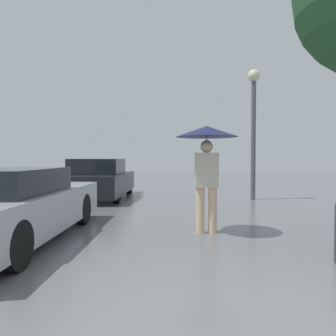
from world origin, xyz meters
TOP-DOWN VIEW (x-y plane):
  - pedestrian at (-0.05, 3.44)m, footprint 1.11×1.11m
  - parked_car_nearest at (-3.28, 2.74)m, footprint 1.72×4.51m
  - parked_car_farthest at (-3.19, 8.47)m, footprint 1.82×4.13m
  - street_lamp at (1.91, 8.25)m, footprint 0.39×0.39m

SIDE VIEW (x-z plane):
  - parked_car_nearest at x=-3.28m, z-range -0.02..1.16m
  - parked_car_farthest at x=-3.19m, z-range -0.05..1.28m
  - pedestrian at x=-0.05m, z-range 0.58..2.50m
  - street_lamp at x=1.91m, z-range 0.67..4.88m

